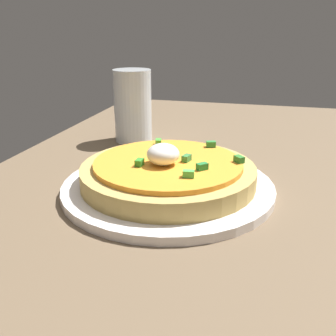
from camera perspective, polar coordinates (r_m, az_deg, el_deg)
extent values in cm
cube|color=brown|center=(53.98, 10.52, -2.84)|extent=(106.12, 71.89, 2.47)
cylinder|color=white|center=(48.82, 0.00, -2.79)|extent=(26.62, 26.62, 1.09)
cylinder|color=tan|center=(48.16, 0.00, -0.93)|extent=(21.87, 21.87, 2.33)
cylinder|color=orange|center=(47.64, 0.00, 0.71)|extent=(18.52, 18.52, 0.60)
ellipsoid|color=white|center=(46.01, -0.73, 2.07)|extent=(3.95, 3.95, 2.57)
cube|color=green|center=(49.50, -0.78, 2.35)|extent=(0.89, 1.33, 0.80)
cube|color=#2F7C2E|center=(47.77, 10.24, 1.32)|extent=(1.48, 1.46, 0.80)
cube|color=#2D7E37|center=(53.24, 6.40, 3.55)|extent=(1.13, 1.45, 0.80)
cube|color=green|center=(53.98, -1.40, 3.91)|extent=(1.43, 1.07, 0.80)
cube|color=#348C29|center=(45.98, -4.26, 0.83)|extent=(1.31, 0.85, 0.80)
cube|color=#257C36|center=(44.73, 5.10, 0.23)|extent=(1.47, 1.47, 0.80)
cube|color=#4FBC4D|center=(42.45, 3.07, -0.87)|extent=(0.96, 1.37, 0.80)
cube|color=#347C3B|center=(47.39, 2.78, 1.48)|extent=(1.45, 1.11, 0.80)
cylinder|color=silver|center=(69.04, -5.25, 9.17)|extent=(6.63, 6.63, 12.61)
cylinder|color=beige|center=(69.60, -5.18, 7.08)|extent=(5.83, 5.83, 6.65)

